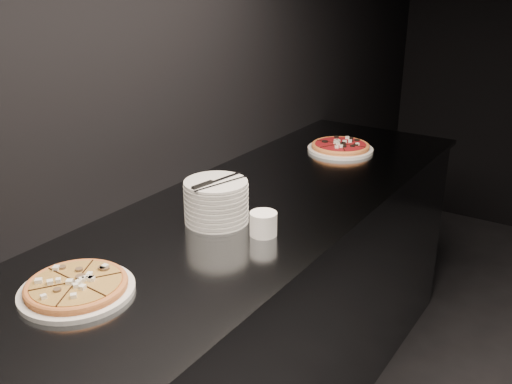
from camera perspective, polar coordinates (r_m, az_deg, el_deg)
The scene contains 7 objects.
wall_left at distance 2.11m, azimuth -8.65°, elevation 13.05°, with size 0.02×5.00×2.80m, color black.
counter at distance 2.24m, azimuth -0.02°, elevation -12.16°, with size 0.74×2.44×0.92m.
pizza_mushroom at distance 1.55m, azimuth -17.50°, elevation -9.04°, with size 0.30×0.30×0.03m.
pizza_tomato at distance 2.65m, azimuth 8.44°, elevation 4.48°, with size 0.30×0.30×0.03m.
plate_stack at distance 1.87m, azimuth -4.00°, elevation -0.94°, with size 0.21×0.21×0.14m.
cutlery at distance 1.82m, azimuth -4.15°, elevation 0.97°, with size 0.11×0.22×0.01m.
ramekin at distance 1.78m, azimuth 0.74°, elevation -3.12°, with size 0.09×0.09×0.08m.
Camera 1 is at (-1.10, -1.56, 1.70)m, focal length 40.00 mm.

